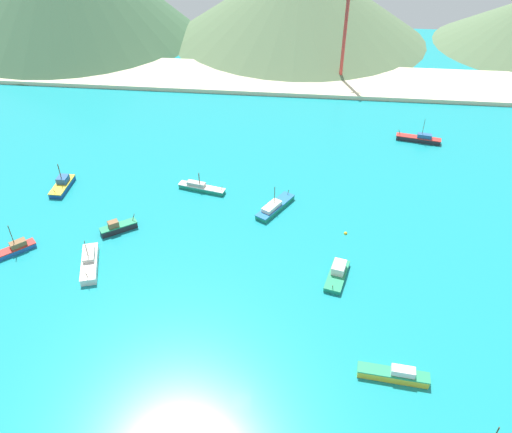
# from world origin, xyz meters

# --- Properties ---
(ground) EXTENTS (260.00, 280.00, 0.50)m
(ground) POSITION_xyz_m (0.00, 30.00, -0.25)
(ground) COLOR teal
(fishing_boat_0) EXTENTS (7.16, 6.91, 6.33)m
(fishing_boat_0) POSITION_xyz_m (-47.11, 26.00, 0.80)
(fishing_boat_0) COLOR #1E5BA8
(fishing_boat_0) RESTS_ON ground
(fishing_boat_1) EXTENTS (10.69, 3.01, 2.53)m
(fishing_boat_1) POSITION_xyz_m (22.23, 4.57, 0.92)
(fishing_boat_1) COLOR gold
(fishing_boat_1) RESTS_ON ground
(fishing_boat_2) EXTENTS (7.94, 10.88, 5.91)m
(fishing_boat_2) POSITION_xyz_m (1.35, 44.69, 0.77)
(fishing_boat_2) COLOR #198466
(fishing_boat_2) RESTS_ON ground
(fishing_boat_3) EXTENTS (5.69, 10.66, 5.92)m
(fishing_boat_3) POSITION_xyz_m (-31.48, 23.55, 0.90)
(fishing_boat_3) COLOR silver
(fishing_boat_3) RESTS_ON ground
(fishing_boat_5) EXTENTS (10.89, 4.15, 4.43)m
(fishing_boat_5) POSITION_xyz_m (-15.62, 50.29, 0.74)
(fishing_boat_5) COLOR #198466
(fishing_boat_5) RESTS_ON ground
(fishing_boat_6) EXTENTS (11.38, 4.06, 6.37)m
(fishing_boat_6) POSITION_xyz_m (36.16, 78.00, 0.83)
(fishing_boat_6) COLOR #232328
(fishing_boat_6) RESTS_ON ground
(fishing_boat_7) EXTENTS (3.00, 8.33, 6.14)m
(fishing_boat_7) POSITION_xyz_m (-46.71, 47.86, 0.89)
(fishing_boat_7) COLOR #14478C
(fishing_boat_7) RESTS_ON ground
(fishing_boat_8) EXTENTS (7.19, 5.92, 2.95)m
(fishing_boat_8) POSITION_xyz_m (-29.51, 34.29, 0.92)
(fishing_boat_8) COLOR #232328
(fishing_boat_8) RESTS_ON ground
(fishing_boat_9) EXTENTS (4.96, 9.02, 2.55)m
(fishing_boat_9) POSITION_xyz_m (14.25, 25.41, 0.89)
(fishing_boat_9) COLOR #198466
(fishing_boat_9) RESTS_ON ground
(buoy_0) EXTENTS (0.68, 0.68, 0.68)m
(buoy_0) POSITION_xyz_m (16.17, 38.09, 0.12)
(buoy_0) COLOR gold
(buoy_0) RESTS_ON ground
(beach_strip) EXTENTS (247.00, 24.20, 1.20)m
(beach_strip) POSITION_xyz_m (0.00, 113.51, 0.60)
(beach_strip) COLOR beige
(beach_strip) RESTS_ON ground
(radio_tower) EXTENTS (3.04, 2.43, 30.43)m
(radio_tower) POSITION_xyz_m (16.80, 114.62, 15.52)
(radio_tower) COLOR #B7332D
(radio_tower) RESTS_ON ground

